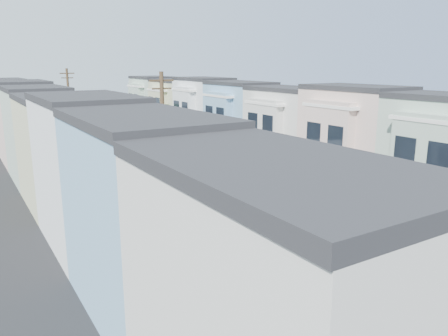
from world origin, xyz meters
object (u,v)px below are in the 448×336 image
Objects in this scene: parked_left_b at (302,286)px; tree_a at (353,237)px; utility_pole_far at (70,113)px; parked_left_d at (132,179)px; parked_right_b at (346,211)px; parked_right_d at (159,142)px; parked_left_a at (375,329)px; tree_e at (64,115)px; parked_right_a at (405,232)px; lead_sedan at (212,171)px; tree_b at (208,173)px; motorcycle at (435,244)px; fedex_truck at (245,173)px; tree_d at (97,124)px; parked_left_c at (196,220)px; tree_far_r at (165,115)px; utility_pole_near at (164,150)px; parked_right_c at (201,157)px; tree_c at (135,141)px.

tree_a is at bearing -104.53° from parked_left_b.
utility_pole_far is 16.33m from parked_left_d.
parked_right_b is 32.62m from parked_right_d.
parked_right_b is (9.80, 10.55, -0.12)m from parked_left_a.
tree_e is at bearing 90.00° from tree_a.
parked_left_a reaches higher than parked_right_a.
tree_a is 26.97m from lead_sedan.
tree_b reaches higher than motorcycle.
tree_a reaches higher than fedex_truck.
tree_d reaches higher than parked_left_c.
parked_right_a is 2.05× the size of motorcycle.
tree_b is 37.43m from tree_far_r.
utility_pole_far is 1.98× the size of parked_left_d.
utility_pole_near is 2.04× the size of parked_left_b.
utility_pole_near reaches higher than lead_sedan.
utility_pole_far reaches higher than parked_left_c.
parked_right_b is at bearing -85.42° from parked_right_c.
parked_right_a is at bearing -54.35° from tree_c.
parked_left_a is 1.07× the size of parked_right_b.
parked_left_c is 12.06m from parked_left_d.
parked_left_c is at bearing -87.11° from utility_pole_far.
lead_sedan is 7.62m from parked_left_d.
parked_right_c is at bearing -93.87° from parked_right_d.
fedex_truck is (8.56, -12.02, -3.24)m from tree_d.
utility_pole_far is 38.23m from parked_right_a.
utility_pole_far is (0.00, 10.80, 0.05)m from tree_d.
lead_sedan reaches higher than parked_left_c.
parked_right_b is (9.80, -15.90, -0.06)m from parked_left_d.
tree_a is 5.86m from parked_left_b.
utility_pole_far reaches higher than motorcycle.
tree_c is 1.38× the size of tree_far_r.
parked_left_a is at bearing -88.23° from tree_e.
parked_left_a is 33.13m from parked_right_c.
tree_far_r is 46.98m from parked_left_a.
parked_left_a reaches higher than parked_right_b.
parked_right_c is (11.20, 10.20, -4.28)m from tree_c.
lead_sedan is (8.93, -6.03, -4.36)m from tree_d.
tree_d reaches higher than parked_right_c.
tree_e is 3.52× the size of motorcycle.
utility_pole_near reaches higher than tree_c.
tree_far_r is 1.17× the size of parked_right_c.
fedex_truck is 1.63× the size of parked_right_b.
tree_c is at bearing -133.10° from parked_right_c.
tree_a reaches higher than lead_sedan.
parked_right_a is (9.80, -8.56, 0.03)m from parked_left_c.
parked_left_c is at bearing 140.35° from parked_right_a.
tree_d reaches higher than parked_left_a.
utility_pole_far is at bearing 104.11° from motorcycle.
tree_b is at bearing 94.00° from parked_left_a.
tree_a is at bearing -90.01° from utility_pole_near.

